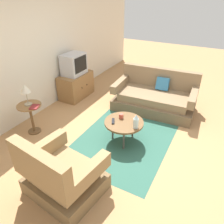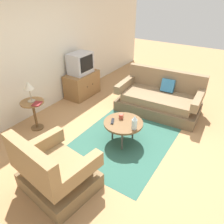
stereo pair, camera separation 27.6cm
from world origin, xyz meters
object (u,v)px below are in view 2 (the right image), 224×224
Objects in this scene: tv_stand at (82,84)px; mug at (121,116)px; armchair at (55,173)px; book at (37,104)px; vase at (134,123)px; couch at (159,99)px; side_table at (34,110)px; tv_remote_dark at (113,121)px; television at (80,63)px; table_lamp at (29,87)px; coffee_table at (123,124)px.

mug is at bearing -120.37° from tv_stand.
mug is at bearing 92.01° from armchair.
tv_stand is 1.77m from book.
couch is at bearing 5.83° from vase.
side_table is at bearing 111.95° from mug.
couch is at bearing -35.89° from tv_remote_dark.
vase is at bearing -76.05° from side_table.
couch is 2.00m from tv_stand.
vase reaches higher than book.
armchair is 1.70m from side_table.
tv_stand is at bearing -90.00° from television.
tv_stand is at bearing 59.63° from mug.
tv_stand is at bearing 28.30° from tv_remote_dark.
television is at bearing 28.44° from tv_remote_dark.
side_table is 1.51× the size of table_lamp.
mug is (0.16, 0.35, -0.08)m from vase.
armchair is 2.65× the size of table_lamp.
table_lamp reaches higher than coffee_table.
armchair reaches higher than coffee_table.
coffee_table is 0.20m from tv_remote_dark.
book is at bearing 153.45° from armchair.
vase is 1.41× the size of tv_remote_dark.
tv_remote_dark is at bearing -94.73° from book.
armchair is at bearing 160.10° from vase.
coffee_table is at bearing -93.73° from book.
mug is 0.19m from tv_remote_dark.
tv_stand is 7.02× the size of mug.
tv_remote_dark is at bearing -125.36° from television.
television is (-0.33, 1.98, 0.58)m from couch.
armchair is 3.10m from television.
television is 1.76m from book.
table_lamp is 0.34m from book.
book is (-1.71, -0.36, -0.24)m from television.
tv_remote_dark is at bearing -125.49° from tv_stand.
couch reaches higher than coffee_table.
tv_remote_dark is at bearing 157.17° from mug.
couch is 1.57m from vase.
couch reaches higher than side_table.
coffee_table is 1.78m from side_table.
armchair is at bearing 174.56° from mug.
couch is 3.19× the size of television.
armchair is at bearing -147.49° from tv_stand.
book is at bearing 83.50° from tv_remote_dark.
coffee_table is at bearing -71.90° from table_lamp.
mug is 1.58m from book.
mug is at bearing -89.65° from book.
tv_stand reaches higher than side_table.
armchair reaches higher than vase.
vase reaches higher than tv_remote_dark.
side_table is 0.25m from book.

